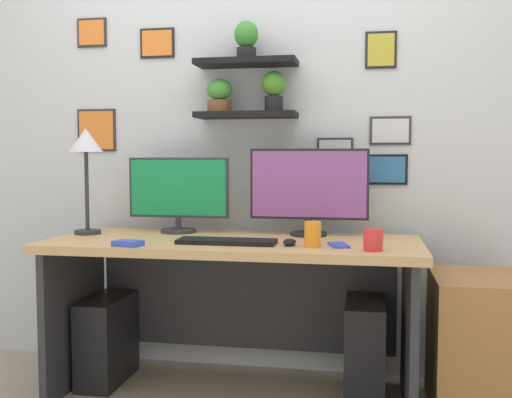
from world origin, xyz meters
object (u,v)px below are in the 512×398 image
(monitor_left, at_px, (179,193))
(computer_tower_right, at_px, (365,350))
(monitor_right, at_px, (309,189))
(desk_lamp, at_px, (86,151))
(keyboard, at_px, (226,241))
(desk, at_px, (236,281))
(computer_mouse, at_px, (290,242))
(water_cup, at_px, (313,234))
(coffee_mug, at_px, (373,240))
(drawer_cabinet, at_px, (483,345))
(cell_phone, at_px, (339,245))
(computer_tower_left, at_px, (107,339))
(scissors_tray, at_px, (128,243))

(monitor_left, relative_size, computer_tower_right, 1.12)
(monitor_left, relative_size, monitor_right, 0.90)
(monitor_right, relative_size, desk_lamp, 1.10)
(desk_lamp, bearing_deg, keyboard, -14.47)
(keyboard, bearing_deg, desk, 89.65)
(monitor_right, distance_m, desk_lamp, 1.12)
(computer_tower_right, bearing_deg, computer_mouse, -146.12)
(keyboard, bearing_deg, monitor_left, 133.94)
(water_cup, bearing_deg, monitor_left, 152.57)
(coffee_mug, xyz_separation_m, drawer_cabinet, (0.48, 0.23, -0.49))
(keyboard, bearing_deg, desk_lamp, 165.53)
(monitor_left, bearing_deg, drawer_cabinet, -7.88)
(desk_lamp, distance_m, water_cup, 1.22)
(cell_phone, distance_m, computer_tower_left, 1.30)
(monitor_left, height_order, computer_tower_left, monitor_left)
(desk, distance_m, computer_tower_left, 0.75)
(monitor_right, relative_size, keyboard, 1.32)
(coffee_mug, distance_m, scissors_tray, 1.05)
(computer_tower_right, bearing_deg, drawer_cabinet, -8.31)
(coffee_mug, relative_size, computer_tower_right, 0.19)
(monitor_right, height_order, cell_phone, monitor_right)
(monitor_left, bearing_deg, scissors_tray, -98.54)
(scissors_tray, height_order, computer_tower_right, scissors_tray)
(keyboard, height_order, computer_tower_right, keyboard)
(desk_lamp, xyz_separation_m, cell_phone, (1.25, -0.18, -0.41))
(desk_lamp, height_order, coffee_mug, desk_lamp)
(computer_mouse, bearing_deg, scissors_tray, -168.29)
(scissors_tray, bearing_deg, computer_tower_right, 19.66)
(monitor_left, xyz_separation_m, drawer_cabinet, (1.45, -0.20, -0.64))
(desk_lamp, bearing_deg, monitor_right, 7.69)
(monitor_right, height_order, computer_mouse, monitor_right)
(scissors_tray, bearing_deg, monitor_right, 33.58)
(coffee_mug, bearing_deg, computer_tower_left, 167.56)
(monitor_right, relative_size, computer_tower_left, 1.35)
(monitor_left, xyz_separation_m, computer_tower_right, (0.94, -0.13, -0.72))
(drawer_cabinet, relative_size, computer_tower_right, 1.33)
(monitor_right, relative_size, coffee_mug, 6.44)
(computer_tower_left, bearing_deg, cell_phone, -9.16)
(cell_phone, bearing_deg, water_cup, -173.15)
(desk, distance_m, water_cup, 0.51)
(keyboard, xyz_separation_m, coffee_mug, (0.64, -0.08, 0.04))
(desk, height_order, computer_mouse, computer_mouse)
(desk, relative_size, coffee_mug, 19.22)
(desk_lamp, relative_size, drawer_cabinet, 0.85)
(water_cup, relative_size, drawer_cabinet, 0.18)
(computer_mouse, distance_m, desk_lamp, 1.13)
(desk_lamp, bearing_deg, coffee_mug, -11.35)
(computer_mouse, xyz_separation_m, desk_lamp, (-1.04, 0.20, 0.40))
(monitor_left, distance_m, keyboard, 0.51)
(desk_lamp, height_order, water_cup, desk_lamp)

